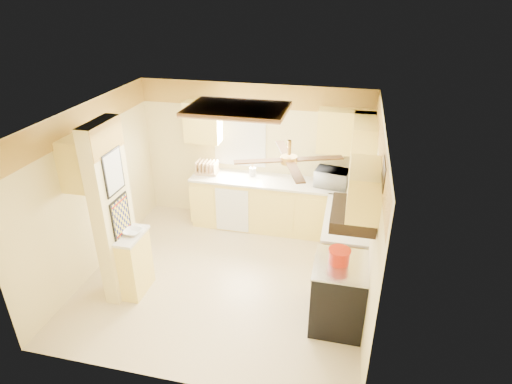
% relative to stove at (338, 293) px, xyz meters
% --- Properties ---
extents(floor, '(4.00, 4.00, 0.00)m').
position_rel_stove_xyz_m(floor, '(-1.67, 0.55, -0.46)').
color(floor, beige).
rests_on(floor, ground).
extents(ceiling, '(4.00, 4.00, 0.00)m').
position_rel_stove_xyz_m(ceiling, '(-1.67, 0.55, 2.04)').
color(ceiling, white).
rests_on(ceiling, wall_back).
extents(wall_back, '(4.00, 0.00, 4.00)m').
position_rel_stove_xyz_m(wall_back, '(-1.67, 2.45, 0.79)').
color(wall_back, beige).
rests_on(wall_back, floor).
extents(wall_front, '(4.00, 0.00, 4.00)m').
position_rel_stove_xyz_m(wall_front, '(-1.67, -1.35, 0.79)').
color(wall_front, beige).
rests_on(wall_front, floor).
extents(wall_left, '(0.00, 3.80, 3.80)m').
position_rel_stove_xyz_m(wall_left, '(-3.67, 0.55, 0.79)').
color(wall_left, beige).
rests_on(wall_left, floor).
extents(wall_right, '(0.00, 3.80, 3.80)m').
position_rel_stove_xyz_m(wall_right, '(0.33, 0.55, 0.79)').
color(wall_right, beige).
rests_on(wall_right, floor).
extents(wallpaper_border, '(4.00, 0.02, 0.40)m').
position_rel_stove_xyz_m(wallpaper_border, '(-1.67, 2.43, 1.84)').
color(wallpaper_border, '#F7C449').
rests_on(wallpaper_border, wall_back).
extents(partition_column, '(0.20, 0.70, 2.50)m').
position_rel_stove_xyz_m(partition_column, '(-3.02, 0.00, 0.79)').
color(partition_column, beige).
rests_on(partition_column, floor).
extents(partition_ledge, '(0.25, 0.55, 0.90)m').
position_rel_stove_xyz_m(partition_ledge, '(-2.80, 0.00, -0.01)').
color(partition_ledge, '#FCDB6E').
rests_on(partition_ledge, floor).
extents(ledge_top, '(0.28, 0.58, 0.04)m').
position_rel_stove_xyz_m(ledge_top, '(-2.80, 0.00, 0.46)').
color(ledge_top, silver).
rests_on(ledge_top, partition_ledge).
extents(lower_cabinets_back, '(3.00, 0.60, 0.90)m').
position_rel_stove_xyz_m(lower_cabinets_back, '(-1.17, 2.15, -0.01)').
color(lower_cabinets_back, '#FCDB6E').
rests_on(lower_cabinets_back, floor).
extents(lower_cabinets_right, '(0.60, 1.40, 0.90)m').
position_rel_stove_xyz_m(lower_cabinets_right, '(0.03, 1.15, -0.01)').
color(lower_cabinets_right, '#FCDB6E').
rests_on(lower_cabinets_right, floor).
extents(countertop_back, '(3.04, 0.64, 0.04)m').
position_rel_stove_xyz_m(countertop_back, '(-1.17, 2.14, 0.46)').
color(countertop_back, silver).
rests_on(countertop_back, lower_cabinets_back).
extents(countertop_right, '(0.64, 1.44, 0.04)m').
position_rel_stove_xyz_m(countertop_right, '(0.02, 1.15, 0.46)').
color(countertop_right, silver).
rests_on(countertop_right, lower_cabinets_right).
extents(dishwasher_panel, '(0.58, 0.02, 0.80)m').
position_rel_stove_xyz_m(dishwasher_panel, '(-1.92, 1.84, -0.03)').
color(dishwasher_panel, white).
rests_on(dishwasher_panel, lower_cabinets_back).
extents(window, '(0.92, 0.02, 1.02)m').
position_rel_stove_xyz_m(window, '(-1.92, 2.44, 1.09)').
color(window, white).
rests_on(window, wall_back).
extents(upper_cab_back_left, '(0.60, 0.35, 0.70)m').
position_rel_stove_xyz_m(upper_cab_back_left, '(-2.52, 2.27, 1.39)').
color(upper_cab_back_left, '#FCDB6E').
rests_on(upper_cab_back_left, wall_back).
extents(upper_cab_back_right, '(0.90, 0.35, 0.70)m').
position_rel_stove_xyz_m(upper_cab_back_right, '(-0.12, 2.27, 1.39)').
color(upper_cab_back_right, '#FCDB6E').
rests_on(upper_cab_back_right, wall_back).
extents(upper_cab_right, '(0.35, 1.00, 0.70)m').
position_rel_stove_xyz_m(upper_cab_right, '(0.16, 1.80, 1.39)').
color(upper_cab_right, '#FCDB6E').
rests_on(upper_cab_right, wall_right).
extents(upper_cab_left_wall, '(0.35, 0.75, 0.70)m').
position_rel_stove_xyz_m(upper_cab_left_wall, '(-3.49, 0.30, 1.39)').
color(upper_cab_left_wall, '#FCDB6E').
rests_on(upper_cab_left_wall, wall_left).
extents(upper_cab_over_stove, '(0.35, 0.76, 0.52)m').
position_rel_stove_xyz_m(upper_cab_over_stove, '(0.16, 0.00, 1.49)').
color(upper_cab_over_stove, '#FCDB6E').
rests_on(upper_cab_over_stove, wall_right).
extents(stove, '(0.68, 0.77, 0.92)m').
position_rel_stove_xyz_m(stove, '(0.00, 0.00, 0.00)').
color(stove, black).
rests_on(stove, floor).
extents(range_hood, '(0.50, 0.76, 0.14)m').
position_rel_stove_xyz_m(range_hood, '(0.07, 0.00, 1.16)').
color(range_hood, black).
rests_on(range_hood, upper_cab_over_stove).
extents(poster_menu, '(0.02, 0.42, 0.57)m').
position_rel_stove_xyz_m(poster_menu, '(-2.91, 0.00, 1.39)').
color(poster_menu, black).
rests_on(poster_menu, partition_column).
extents(poster_nashville, '(0.02, 0.42, 0.57)m').
position_rel_stove_xyz_m(poster_nashville, '(-2.91, 0.00, 0.74)').
color(poster_nashville, black).
rests_on(poster_nashville, partition_column).
extents(ceiling_light_panel, '(1.35, 0.95, 0.06)m').
position_rel_stove_xyz_m(ceiling_light_panel, '(-1.57, 1.05, 2.00)').
color(ceiling_light_panel, brown).
rests_on(ceiling_light_panel, ceiling).
extents(ceiling_fan, '(1.15, 1.15, 0.26)m').
position_rel_stove_xyz_m(ceiling_fan, '(-0.67, -0.15, 1.83)').
color(ceiling_fan, gold).
rests_on(ceiling_fan, ceiling).
extents(vent_grate, '(0.02, 0.40, 0.25)m').
position_rel_stove_xyz_m(vent_grate, '(0.31, -0.35, 1.84)').
color(vent_grate, black).
rests_on(vent_grate, wall_right).
extents(microwave, '(0.59, 0.45, 0.30)m').
position_rel_stove_xyz_m(microwave, '(-0.27, 2.14, 0.63)').
color(microwave, white).
rests_on(microwave, countertop_back).
extents(bowl, '(0.24, 0.24, 0.06)m').
position_rel_stove_xyz_m(bowl, '(-2.78, 0.02, 0.51)').
color(bowl, white).
rests_on(bowl, ledge_top).
extents(dutch_oven, '(0.27, 0.27, 0.18)m').
position_rel_stove_xyz_m(dutch_oven, '(-0.04, 0.03, 0.55)').
color(dutch_oven, '#B51E0A').
rests_on(dutch_oven, stove).
extents(kettle, '(0.13, 0.13, 0.20)m').
position_rel_stove_xyz_m(kettle, '(0.05, 0.74, 0.57)').
color(kettle, silver).
rests_on(kettle, countertop_right).
extents(dish_rack, '(0.40, 0.31, 0.22)m').
position_rel_stove_xyz_m(dish_rack, '(-2.47, 2.18, 0.56)').
color(dish_rack, '#DBB17E').
rests_on(dish_rack, countertop_back).
extents(utensil_crock, '(0.12, 0.12, 0.23)m').
position_rel_stove_xyz_m(utensil_crock, '(-1.65, 2.25, 0.56)').
color(utensil_crock, white).
rests_on(utensil_crock, countertop_back).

